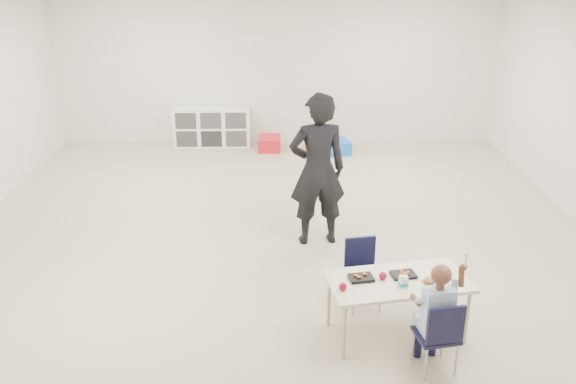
{
  "coord_description": "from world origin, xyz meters",
  "views": [
    {
      "loc": [
        -0.03,
        -6.6,
        3.4
      ],
      "look_at": [
        0.1,
        -0.23,
        0.85
      ],
      "focal_mm": 38.0,
      "sensor_mm": 36.0,
      "label": 1
    }
  ],
  "objects_px": {
    "child": "(438,313)",
    "adult": "(317,170)",
    "table": "(396,307)",
    "cubby_shelf": "(212,127)",
    "chair_near": "(436,334)"
  },
  "relations": [
    {
      "from": "cubby_shelf",
      "to": "adult",
      "type": "relative_size",
      "value": 0.74
    },
    {
      "from": "adult",
      "to": "table",
      "type": "bearing_deg",
      "value": 99.09
    },
    {
      "from": "table",
      "to": "cubby_shelf",
      "type": "relative_size",
      "value": 0.98
    },
    {
      "from": "table",
      "to": "child",
      "type": "xyz_separation_m",
      "value": [
        0.24,
        -0.51,
        0.26
      ]
    },
    {
      "from": "chair_near",
      "to": "cubby_shelf",
      "type": "distance_m",
      "value": 7.01
    },
    {
      "from": "child",
      "to": "adult",
      "type": "height_order",
      "value": "adult"
    },
    {
      "from": "table",
      "to": "adult",
      "type": "height_order",
      "value": "adult"
    },
    {
      "from": "table",
      "to": "child",
      "type": "bearing_deg",
      "value": -74.5
    },
    {
      "from": "chair_near",
      "to": "adult",
      "type": "relative_size",
      "value": 0.37
    },
    {
      "from": "table",
      "to": "chair_near",
      "type": "xyz_separation_m",
      "value": [
        0.24,
        -0.51,
        0.05
      ]
    },
    {
      "from": "table",
      "to": "chair_near",
      "type": "distance_m",
      "value": 0.56
    },
    {
      "from": "chair_near",
      "to": "child",
      "type": "xyz_separation_m",
      "value": [
        0.0,
        0.0,
        0.2
      ]
    },
    {
      "from": "chair_near",
      "to": "child",
      "type": "relative_size",
      "value": 0.63
    },
    {
      "from": "cubby_shelf",
      "to": "adult",
      "type": "bearing_deg",
      "value": -67.57
    },
    {
      "from": "cubby_shelf",
      "to": "child",
      "type": "bearing_deg",
      "value": -68.89
    }
  ]
}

